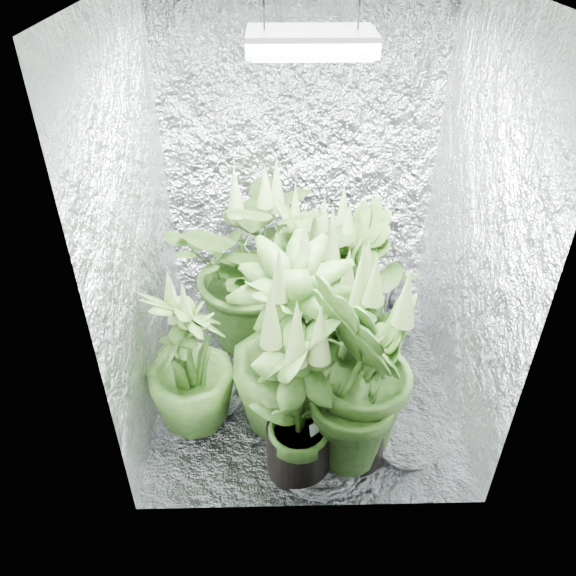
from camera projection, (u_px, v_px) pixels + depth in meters
The scene contains 13 objects.
ground at pixel (303, 382), 3.22m from camera, with size 1.60×1.60×0.00m, color white.
walls at pixel (307, 229), 2.65m from camera, with size 1.62×1.62×2.00m.
grow_lamp at pixel (311, 42), 2.18m from camera, with size 0.50×0.30×0.22m.
plant_a at pixel (259, 265), 3.22m from camera, with size 1.06×1.06×1.16m.
plant_b at pixel (302, 285), 3.17m from camera, with size 0.67×0.67×1.05m.
plant_c at pixel (346, 292), 3.12m from camera, with size 0.66×0.66×1.06m.
plant_d at pixel (189, 364), 2.76m from camera, with size 0.64×0.64×0.89m.
plant_e at pixel (345, 331), 2.88m from camera, with size 0.80×0.80×0.97m.
plant_f at pixel (300, 400), 2.48m from camera, with size 0.64×0.64×1.03m.
plant_g at pixel (363, 374), 2.49m from camera, with size 0.64×0.64×1.17m.
plant_h at pixel (289, 347), 2.68m from camera, with size 0.71×0.71×1.12m.
circulation_fan at pixel (394, 308), 3.54m from camera, with size 0.20×0.32×0.38m.
plant_label at pixel (314, 430), 2.55m from camera, with size 0.05×0.01×0.08m, color white.
Camera 1 is at (-0.14, -2.33, 2.29)m, focal length 35.00 mm.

